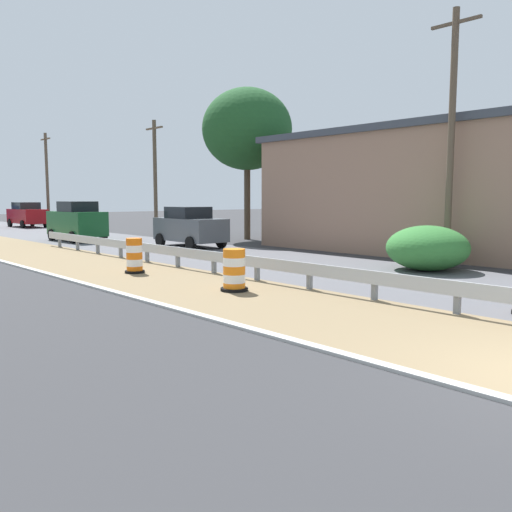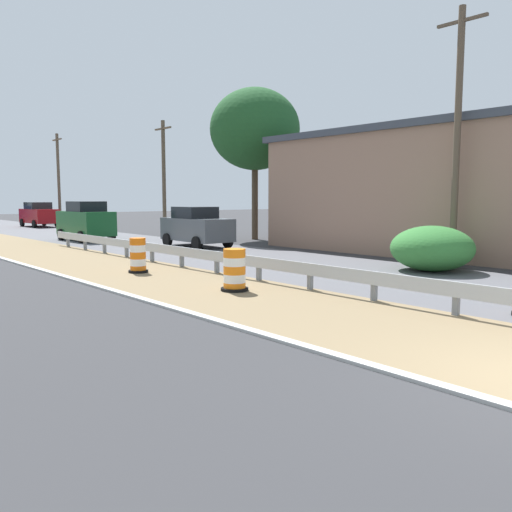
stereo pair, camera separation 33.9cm
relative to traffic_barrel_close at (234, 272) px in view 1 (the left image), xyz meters
The scene contains 11 objects.
traffic_barrel_close is the anchor object (origin of this frame).
traffic_barrel_mid 4.67m from the traffic_barrel_close, 92.94° to the left, with size 0.64×0.64×1.13m.
car_lead_near_lane 18.37m from the traffic_barrel_close, 78.08° to the left, with size 2.05×4.05×2.21m.
car_trailing_near_lane 12.49m from the traffic_barrel_close, 59.57° to the left, with size 2.09×4.09×1.97m.
car_mid_far_lane 34.96m from the traffic_barrel_close, 78.77° to the left, with size 2.07×4.48×2.04m.
roadside_shop_near 13.44m from the traffic_barrel_close, ahead, with size 7.47×15.38×5.43m.
utility_pole_near 10.03m from the traffic_barrel_close, ahead, with size 0.24×1.80×8.91m.
utility_pole_mid 21.15m from the traffic_barrel_close, 63.37° to the left, with size 0.24×1.80×7.26m.
utility_pole_far 35.41m from the traffic_barrel_close, 75.96° to the left, with size 0.24×1.80×7.77m.
bush_roadside 7.38m from the traffic_barrel_close, 11.17° to the right, with size 2.70×2.70×1.50m, color #337533.
tree_roadside 17.89m from the traffic_barrel_close, 46.96° to the left, with size 5.12×5.12×8.60m.
Camera 1 is at (-7.58, -1.94, 2.42)m, focal length 36.75 mm.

